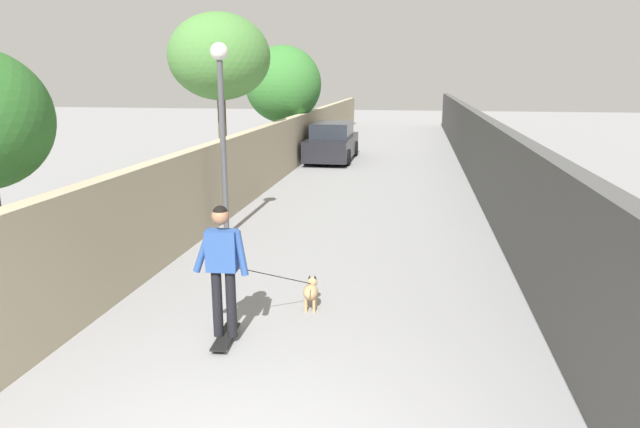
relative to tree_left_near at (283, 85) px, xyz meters
The scene contains 10 objects.
ground_plane 7.15m from the tree_left_near, 140.42° to the right, with size 80.00×80.00×0.00m, color gray.
wall_left 7.36m from the tree_left_near, behind, with size 48.00×0.30×1.90m, color tan.
fence_right 10.32m from the tree_left_near, 133.62° to the right, with size 48.00×0.30×2.23m, color #4C4C4C.
tree_left_near is the anchor object (origin of this frame).
tree_left_mid 6.09m from the tree_left_near, behind, with size 3.09×3.09×5.22m.
lamp_post 11.73m from the tree_left_near, behind, with size 0.36×0.36×4.00m.
skateboard 16.94m from the tree_left_near, 169.30° to the right, with size 0.81×0.26×0.08m.
person_skateboarder 16.79m from the tree_left_near, 169.30° to the right, with size 0.25×0.71×1.73m.
dog 15.92m from the tree_left_near, 165.28° to the right, with size 1.51×1.02×1.06m.
car_near 3.11m from the tree_left_near, 97.59° to the right, with size 4.37×1.80×1.54m.
Camera 1 is at (-3.66, -1.28, 3.34)m, focal length 31.11 mm.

